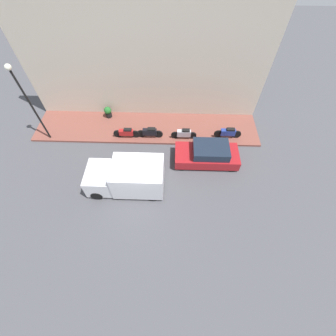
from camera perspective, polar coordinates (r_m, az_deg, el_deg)
The scene contains 11 objects.
ground_plane at distance 13.70m, azimuth -7.33°, elevation -5.80°, with size 60.00×60.00×0.00m, color #47474C.
sidewalk at distance 16.97m, azimuth -5.40°, elevation 10.18°, with size 3.15×16.13×0.15m.
building_facade at distance 16.06m, azimuth -5.96°, elevation 24.51°, with size 0.30×16.13×7.85m.
parked_car at distance 14.60m, azimuth 10.02°, elevation 3.45°, with size 1.80×4.04×1.41m.
delivery_van at distance 13.14m, azimuth -10.43°, elevation -2.20°, with size 2.04×4.42×1.98m.
scooter_silver at distance 15.76m, azimuth 4.09°, elevation 8.69°, with size 0.30×1.77×0.82m.
motorcycle_blue at distance 16.32m, azimuth 14.99°, elevation 8.66°, with size 0.30×1.88×0.82m.
motorcycle_black at distance 15.85m, azimuth -4.63°, elevation 9.00°, with size 0.30×1.82×0.83m.
motorcycle_red at distance 16.09m, azimuth -10.51°, elevation 8.81°, with size 0.30×1.84×0.76m.
streetlamp at distance 16.13m, azimuth -32.55°, elevation 15.34°, with size 0.34×0.34×5.41m.
potted_plant at distance 17.97m, azimuth -15.00°, elevation 13.63°, with size 0.55×0.55×0.87m.
Camera 1 is at (-6.79, -1.95, 11.74)m, focal length 24.00 mm.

